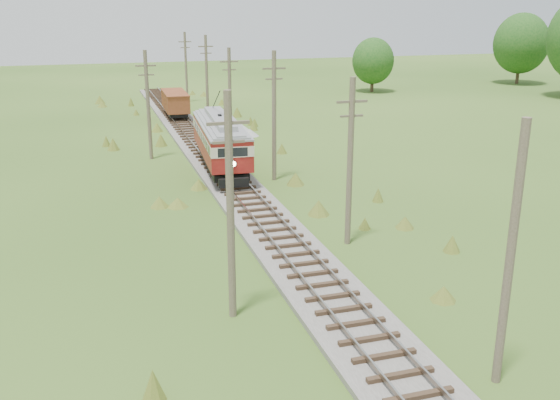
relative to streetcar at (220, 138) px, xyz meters
name	(u,v)px	position (x,y,z in m)	size (l,w,h in m)	color
railbed_main	(221,170)	(0.00, -0.04, -2.41)	(3.60, 96.00, 0.57)	#605B54
streetcar	(220,138)	(0.00, 0.00, 0.00)	(3.70, 12.29, 5.57)	black
gondola	(175,102)	(0.00, 23.73, -0.74)	(2.55, 7.31, 2.41)	black
gravel_pile	(241,129)	(4.76, 13.31, -2.06)	(3.18, 3.37, 1.16)	gray
utility_pole_r_1	(510,258)	(3.10, -29.04, 1.80)	(0.30, 0.30, 8.80)	brown
utility_pole_r_2	(350,161)	(3.30, -16.04, 1.83)	(1.60, 0.30, 8.60)	brown
utility_pole_r_3	(274,115)	(3.20, -3.04, 2.03)	(1.60, 0.30, 9.00)	brown
utility_pole_r_4	(230,95)	(3.00, 9.96, 1.72)	(1.60, 0.30, 8.40)	brown
utility_pole_r_5	(207,76)	(3.40, 22.96, 1.98)	(1.60, 0.30, 8.90)	brown
utility_pole_r_6	(186,66)	(3.20, 35.96, 1.88)	(1.60, 0.30, 8.70)	brown
utility_pole_l_a	(230,206)	(-4.20, -22.04, 2.03)	(1.60, 0.30, 9.00)	brown
utility_pole_l_b	(148,104)	(-4.50, 5.96, 1.83)	(1.60, 0.30, 8.60)	brown
tree_right_5	(521,43)	(56.00, 39.96, 3.60)	(8.40, 8.40, 10.82)	#38281C
tree_mid_b	(373,61)	(30.00, 37.96, 1.73)	(5.88, 5.88, 7.57)	#38281C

